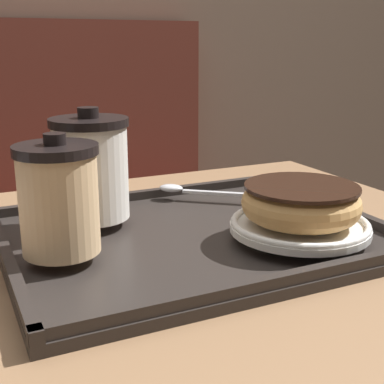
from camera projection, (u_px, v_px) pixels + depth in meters
cafe_table at (192, 370)px, 0.69m from camera, size 0.77×0.68×0.70m
serving_tray at (192, 237)px, 0.65m from camera, size 0.44×0.35×0.02m
coffee_cup_front at (59, 198)px, 0.54m from camera, size 0.09×0.09×0.12m
coffee_cup_rear at (91, 168)px, 0.65m from camera, size 0.10×0.10×0.14m
plate_with_chocolate_donut at (300, 225)px, 0.62m from camera, size 0.16×0.16×0.01m
donut_chocolate_glazed at (301, 202)px, 0.61m from camera, size 0.14×0.14×0.04m
spoon at (184, 189)px, 0.78m from camera, size 0.12×0.10×0.01m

